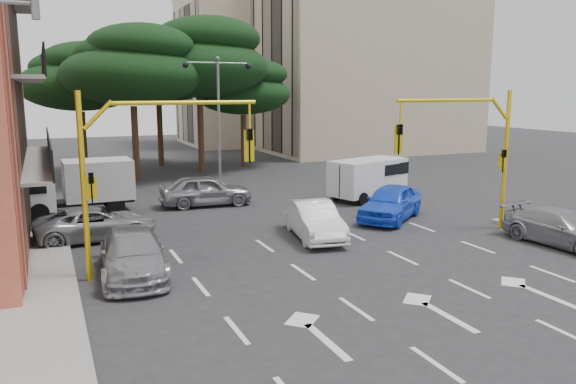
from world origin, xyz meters
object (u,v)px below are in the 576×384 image
Objects in this scene: car_silver_wagon at (133,254)px; van_white at (368,179)px; street_lamp_center at (218,100)px; car_silver_parked at (562,228)px; car_blue_compact at (391,202)px; box_truck_a at (78,187)px; car_silver_cross_a at (96,224)px; car_silver_cross_b at (206,190)px; signal_mast_left at (141,157)px; signal_mast_right at (474,142)px; car_white_hatch at (314,220)px.

van_white reaches higher than car_silver_wagon.
street_lamp_center is 1.54× the size of car_silver_wagon.
car_silver_parked is at bearing -7.75° from van_white.
box_truck_a reaches higher than car_blue_compact.
car_silver_cross_a is 1.05× the size of van_white.
car_blue_compact is at bearing 20.75° from car_silver_wagon.
car_silver_wagon reaches higher than car_silver_parked.
car_silver_cross_b is at bearing 123.66° from car_silver_parked.
box_truck_a is (-1.44, 10.55, -2.57)m from signal_mast_left.
car_blue_compact is 1.01× the size of car_silver_cross_a.
car_blue_compact is at bearing 117.24° from signal_mast_right.
car_silver_cross_b is at bearing -54.13° from car_silver_cross_a.
signal_mast_right reaches higher than van_white.
signal_mast_right is 4.87m from car_blue_compact.
signal_mast_right is at bearing -112.51° from car_silver_cross_a.
van_white is (14.67, 2.96, 0.48)m from car_silver_cross_a.
car_silver_parked is at bearing -20.11° from car_white_hatch.
street_lamp_center is at bearing 111.22° from car_silver_parked.
car_silver_wagon is (-12.29, -3.39, -0.09)m from car_blue_compact.
car_silver_cross_b is at bearing -97.16° from box_truck_a.
car_blue_compact is 12.75m from car_silver_wagon.
car_silver_parked is (15.50, -3.07, -3.19)m from signal_mast_left.
car_silver_wagon is 5.22m from car_silver_cross_a.
car_white_hatch is (0.32, -12.17, -4.68)m from street_lamp_center.
car_silver_cross_b is (-2.33, 8.13, 0.07)m from car_white_hatch.
signal_mast_right is 8.55m from van_white.
box_truck_a is at bearing -157.27° from street_lamp_center.
van_white is at bearing 35.54° from car_silver_wagon.
car_blue_compact is at bearing -64.52° from street_lamp_center.
car_white_hatch is 0.85× the size of box_truck_a.
box_truck_a reaches higher than car_white_hatch.
car_silver_cross_a is (-0.72, 5.17, -0.07)m from car_silver_wagon.
signal_mast_left is at bearing 158.76° from car_silver_cross_b.
car_white_hatch is at bearing -115.11° from car_silver_cross_a.
signal_mast_right is 1.12× the size of box_truck_a.
signal_mast_right reaches higher than box_truck_a.
car_blue_compact is 0.96× the size of car_silver_wagon.
car_silver_parked reaches higher than car_silver_cross_a.
car_silver_cross_a is (-13.01, 1.78, -0.16)m from car_blue_compact.
car_silver_cross_a is (-8.26, 3.31, -0.08)m from car_white_hatch.
street_lamp_center is 13.05m from car_white_hatch.
signal_mast_left is 1.19× the size of car_silver_wagon.
car_white_hatch is at bearing 14.45° from signal_mast_left.
car_white_hatch is at bearing 19.19° from car_silver_wagon.
street_lamp_center reaches higher than car_blue_compact.
van_white is (-0.07, 8.10, -2.75)m from signal_mast_right.
car_silver_cross_a is at bearing 102.44° from signal_mast_left.
signal_mast_left is 3.18m from car_silver_wagon.
car_silver_parked is at bearing -63.00° from street_lamp_center.
signal_mast_right is at bearing -10.96° from car_blue_compact.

